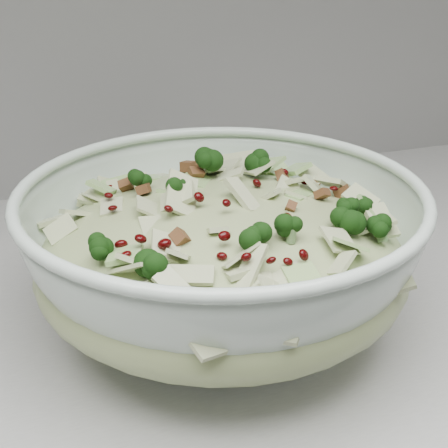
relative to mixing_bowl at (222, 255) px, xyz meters
name	(u,v)px	position (x,y,z in m)	size (l,w,h in m)	color
mixing_bowl	(222,255)	(0.00, 0.00, 0.00)	(0.43, 0.43, 0.14)	silver
salad	(222,232)	(0.00, 0.00, 0.02)	(0.44, 0.44, 0.14)	#A0AE77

